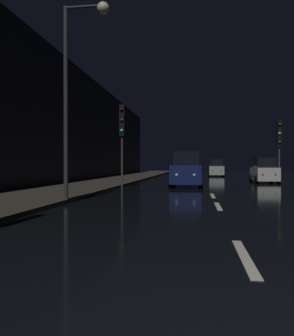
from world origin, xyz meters
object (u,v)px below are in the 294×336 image
Objects in this scene: traffic_light_far_left at (122,127)px; streetlamp_overhead at (78,71)px; car_parked_right_far at (264,171)px; car_distant_taillights at (216,169)px; car_approaching_headlights at (186,171)px; traffic_light_far_right at (279,138)px.

streetlamp_overhead reaches higher than traffic_light_far_left.
streetlamp_overhead is 18.41m from car_parked_right_far.
car_parked_right_far is 14.33m from car_distant_taillights.
car_parked_right_far is (5.78, 5.07, -0.15)m from car_approaching_headlights.
streetlamp_overhead is 11.52m from car_approaching_headlights.
traffic_light_far_left is 12.09m from car_parked_right_far.
traffic_light_far_left is 1.10× the size of traffic_light_far_right.
car_parked_right_far is at bearing 58.54° from streetlamp_overhead.
car_distant_taillights is at bearing 11.47° from car_parked_right_far.
traffic_light_far_left is at bearing 161.88° from car_distant_taillights.
traffic_light_far_left is 0.70× the size of streetlamp_overhead.
streetlamp_overhead is at bearing -34.25° from traffic_light_far_right.
car_approaching_headlights is at bearing 131.27° from car_parked_right_far.
traffic_light_far_right is 1.04× the size of car_approaching_headlights.
car_distant_taillights is at bearing 171.29° from car_approaching_headlights.
car_parked_right_far is at bearing -146.43° from traffic_light_far_right.
traffic_light_far_left is 22.03m from car_distant_taillights.
car_distant_taillights reaches higher than car_parked_right_far.
car_distant_taillights is (6.54, 29.39, -3.87)m from streetlamp_overhead.
traffic_light_far_right is at bearing 119.93° from car_approaching_headlights.
car_distant_taillights is at bearing 77.45° from streetlamp_overhead.
traffic_light_far_right is 1.17× the size of car_distant_taillights.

